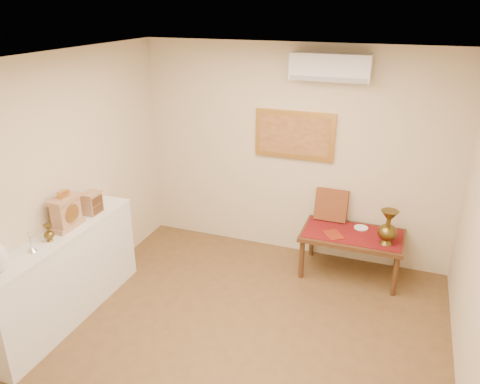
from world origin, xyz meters
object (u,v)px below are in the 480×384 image
at_px(low_table, 352,239).
at_px(brass_urn_tall, 388,224).
at_px(wooden_chest, 92,203).
at_px(mantel_clock, 66,212).
at_px(display_ledge, 66,276).

bearing_deg(low_table, brass_urn_tall, -17.90).
xyz_separation_m(brass_urn_tall, wooden_chest, (-3.05, -1.21, 0.30)).
bearing_deg(brass_urn_tall, mantel_clock, -152.49).
bearing_deg(mantel_clock, wooden_chest, 87.36).
height_order(brass_urn_tall, wooden_chest, wooden_chest).
bearing_deg(mantel_clock, low_table, 32.77).
xyz_separation_m(brass_urn_tall, mantel_clock, (-3.07, -1.60, 0.35)).
bearing_deg(display_ledge, mantel_clock, 92.37).
xyz_separation_m(brass_urn_tall, low_table, (-0.39, 0.13, -0.32)).
bearing_deg(brass_urn_tall, wooden_chest, -158.31).
height_order(mantel_clock, wooden_chest, mantel_clock).
bearing_deg(low_table, mantel_clock, -147.23).
distance_m(brass_urn_tall, low_table, 0.52).
height_order(display_ledge, low_table, display_ledge).
bearing_deg(low_table, wooden_chest, -153.28).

